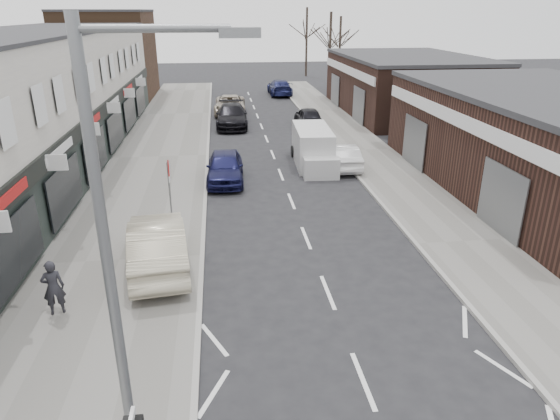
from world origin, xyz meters
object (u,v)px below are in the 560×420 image
object	(u,v)px
parked_car_left_c	(230,105)
parked_car_right_b	(308,117)
warning_sign	(169,172)
pedestrian	(53,287)
street_lamp	(123,280)
parked_car_right_c	(280,87)
parked_car_left_b	(232,116)
sedan_on_pavement	(157,244)
white_van	(313,148)
parked_car_right_a	(342,156)
parked_car_left_a	(225,167)

from	to	relation	value
parked_car_left_c	parked_car_right_b	bearing A→B (deg)	-41.23
warning_sign	parked_car_left_c	distance (m)	23.32
warning_sign	pedestrian	bearing A→B (deg)	-113.37
street_lamp	parked_car_right_c	size ratio (longest dim) A/B	1.49
parked_car_left_b	street_lamp	bearing A→B (deg)	-92.53
sedan_on_pavement	parked_car_right_b	bearing A→B (deg)	-119.61
white_van	parked_car_right_b	bearing A→B (deg)	84.55
street_lamp	parked_car_right_b	world-z (taller)	street_lamp
white_van	pedestrian	bearing A→B (deg)	-122.42
sedan_on_pavement	parked_car_right_a	size ratio (longest dim) A/B	1.26
pedestrian	parked_car_right_c	world-z (taller)	pedestrian
parked_car_right_a	pedestrian	bearing A→B (deg)	49.56
parked_car_left_b	parked_car_right_a	size ratio (longest dim) A/B	1.37
parked_car_left_a	parked_car_left_b	bearing A→B (deg)	88.86
sedan_on_pavement	parked_car_right_b	xyz separation A→B (m)	(8.81, 21.49, -0.24)
parked_car_left_c	warning_sign	bearing A→B (deg)	-94.57
parked_car_right_a	parked_car_right_b	xyz separation A→B (m)	(0.00, 10.76, 0.05)
parked_car_left_c	parked_car_left_b	bearing A→B (deg)	-87.27
parked_car_left_a	parked_car_right_a	distance (m)	6.64
parked_car_left_a	parked_car_left_c	size ratio (longest dim) A/B	0.83
warning_sign	parked_car_left_a	size ratio (longest dim) A/B	0.60
parked_car_left_b	parked_car_left_c	bearing A→B (deg)	91.77
pedestrian	parked_car_right_b	world-z (taller)	pedestrian
street_lamp	sedan_on_pavement	xyz separation A→B (m)	(-0.79, 8.90, -3.66)
parked_car_right_a	street_lamp	bearing A→B (deg)	68.18
parked_car_right_b	sedan_on_pavement	bearing A→B (deg)	68.00
sedan_on_pavement	parked_car_right_c	xyz separation A→B (m)	(8.47, 36.56, -0.18)
sedan_on_pavement	pedestrian	world-z (taller)	sedan_on_pavement
street_lamp	white_van	bearing A→B (deg)	72.22
street_lamp	parked_car_left_c	world-z (taller)	street_lamp
parked_car_left_c	parked_car_right_c	world-z (taller)	parked_car_right_c
warning_sign	parked_car_right_a	world-z (taller)	warning_sign
parked_car_right_a	parked_car_right_c	bearing A→B (deg)	-88.81
street_lamp	parked_car_left_a	bearing A→B (deg)	84.95
parked_car_left_a	parked_car_left_c	distance (m)	17.89
street_lamp	parked_car_right_b	xyz separation A→B (m)	(8.03, 30.39, -3.90)
parked_car_right_a	warning_sign	bearing A→B (deg)	38.67
street_lamp	parked_car_left_c	size ratio (longest dim) A/B	1.48
parked_car_right_b	parked_car_right_c	xyz separation A→B (m)	(-0.35, 15.07, 0.05)
parked_car_left_a	parked_car_right_b	xyz separation A→B (m)	(6.43, 12.38, -0.04)
warning_sign	sedan_on_pavement	xyz separation A→B (m)	(-0.15, -3.90, -1.24)
street_lamp	parked_car_right_b	distance (m)	31.67
warning_sign	white_van	distance (m)	10.47
parked_car_right_b	parked_car_right_c	distance (m)	15.07
sedan_on_pavement	parked_car_right_c	size ratio (longest dim) A/B	0.95
pedestrian	parked_car_left_a	bearing A→B (deg)	-129.49
warning_sign	parked_car_left_b	world-z (taller)	warning_sign
street_lamp	parked_car_right_c	xyz separation A→B (m)	(7.68, 45.46, -3.84)
pedestrian	parked_car_right_a	bearing A→B (deg)	-147.09
white_van	parked_car_left_b	distance (m)	11.38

